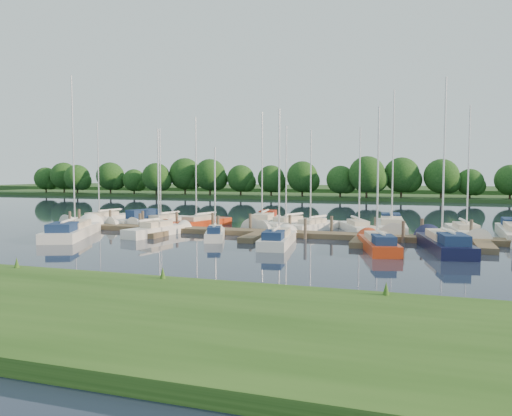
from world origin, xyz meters
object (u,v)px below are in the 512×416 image
(dock, at_px, (263,234))
(sailboat_n_5, at_px, (288,225))
(sailboat_n_0, at_px, (101,220))
(motorboat, at_px, (141,221))
(sailboat_s_2, at_px, (215,235))

(dock, bearing_deg, sailboat_n_5, 85.52)
(sailboat_n_5, bearing_deg, dock, 107.38)
(sailboat_n_0, distance_m, motorboat, 5.48)
(sailboat_n_0, height_order, motorboat, sailboat_n_0)
(dock, relative_size, motorboat, 6.25)
(sailboat_n_0, xyz_separation_m, motorboat, (5.36, -1.15, 0.11))
(motorboat, relative_size, sailboat_s_2, 0.87)
(motorboat, relative_size, sailboat_n_5, 0.66)
(sailboat_s_2, bearing_deg, sailboat_n_5, 48.83)
(sailboat_n_0, relative_size, motorboat, 1.65)
(dock, bearing_deg, sailboat_s_2, -137.17)
(dock, distance_m, sailboat_n_0, 19.68)
(dock, distance_m, sailboat_n_5, 6.13)
(dock, xyz_separation_m, sailboat_n_0, (-18.93, 5.36, 0.07))
(sailboat_n_0, bearing_deg, motorboat, -177.72)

